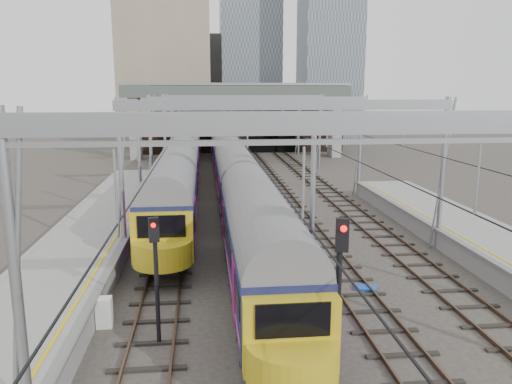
{
  "coord_description": "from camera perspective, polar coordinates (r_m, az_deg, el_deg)",
  "views": [
    {
      "loc": [
        -4.13,
        -16.52,
        8.27
      ],
      "look_at": [
        -1.14,
        12.27,
        2.4
      ],
      "focal_mm": 35.0,
      "sensor_mm": 36.0,
      "label": 1
    }
  ],
  "objects": [
    {
      "name": "train_main",
      "position": [
        42.16,
        -2.99,
        3.41
      ],
      "size": [
        2.61,
        60.35,
        4.55
      ],
      "color": "black",
      "rests_on": "ground"
    },
    {
      "name": "signal_near_left",
      "position": [
        16.49,
        -11.4,
        -8.11
      ],
      "size": [
        0.35,
        0.45,
        4.39
      ],
      "rotation": [
        0.0,
        0.0,
        0.29
      ],
      "color": "black",
      "rests_on": "ground"
    },
    {
      "name": "relay_cabinet",
      "position": [
        19.01,
        -16.96,
        -13.03
      ],
      "size": [
        0.56,
        0.47,
        1.1
      ],
      "primitive_type": "cube",
      "rotation": [
        0.0,
        0.0,
        0.02
      ],
      "color": "silver",
      "rests_on": "ground"
    },
    {
      "name": "train_second",
      "position": [
        52.5,
        -7.97,
        4.99
      ],
      "size": [
        2.73,
        63.12,
        4.72
      ],
      "color": "black",
      "rests_on": "ground"
    },
    {
      "name": "overbridge",
      "position": [
        62.66,
        -2.2,
        10.54
      ],
      "size": [
        28.0,
        3.0,
        9.25
      ],
      "color": "gray",
      "rests_on": "ground"
    },
    {
      "name": "retaining_wall",
      "position": [
        68.78,
        -1.33,
        8.18
      ],
      "size": [
        28.0,
        2.75,
        9.0
      ],
      "color": "black",
      "rests_on": "ground"
    },
    {
      "name": "equip_cover_a",
      "position": [
        15.84,
        3.18,
        -19.81
      ],
      "size": [
        0.91,
        0.7,
        0.1
      ],
      "primitive_type": "cube",
      "rotation": [
        0.0,
        0.0,
        0.12
      ],
      "color": "#1748AE",
      "rests_on": "ground"
    },
    {
      "name": "overhead_line",
      "position": [
        38.26,
        0.27,
        8.92
      ],
      "size": [
        16.8,
        80.0,
        8.0
      ],
      "color": "gray",
      "rests_on": "ground"
    },
    {
      "name": "tracks",
      "position": [
        32.84,
        1.48,
        -3.09
      ],
      "size": [
        14.4,
        80.0,
        0.22
      ],
      "color": "#4C3828",
      "rests_on": "ground"
    },
    {
      "name": "city_skyline",
      "position": [
        87.71,
        -1.49,
        17.24
      ],
      "size": [
        37.5,
        27.5,
        60.0
      ],
      "color": "tan",
      "rests_on": "ground"
    },
    {
      "name": "ground",
      "position": [
        18.93,
        7.53,
        -14.55
      ],
      "size": [
        160.0,
        160.0,
        0.0
      ],
      "primitive_type": "plane",
      "color": "#38332D",
      "rests_on": "ground"
    },
    {
      "name": "equip_cover_b",
      "position": [
        23.57,
        4.08,
        -8.96
      ],
      "size": [
        0.96,
        0.71,
        0.11
      ],
      "primitive_type": "cube",
      "rotation": [
        0.0,
        0.0,
        -0.06
      ],
      "color": "#1748AE",
      "rests_on": "ground"
    },
    {
      "name": "equip_cover_c",
      "position": [
        22.1,
        12.4,
        -10.64
      ],
      "size": [
        1.09,
        0.92,
        0.11
      ],
      "primitive_type": "cube",
      "rotation": [
        0.0,
        0.0,
        -0.33
      ],
      "color": "#1748AE",
      "rests_on": "ground"
    },
    {
      "name": "platform_left",
      "position": [
        21.39,
        -22.31,
        -10.57
      ],
      "size": [
        4.32,
        55.0,
        1.12
      ],
      "color": "gray",
      "rests_on": "ground"
    },
    {
      "name": "signal_near_centre",
      "position": [
        13.94,
        9.49,
        -10.27
      ],
      "size": [
        0.39,
        0.47,
        5.0
      ],
      "rotation": [
        0.0,
        0.0,
        -0.24
      ],
      "color": "black",
      "rests_on": "ground"
    }
  ]
}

